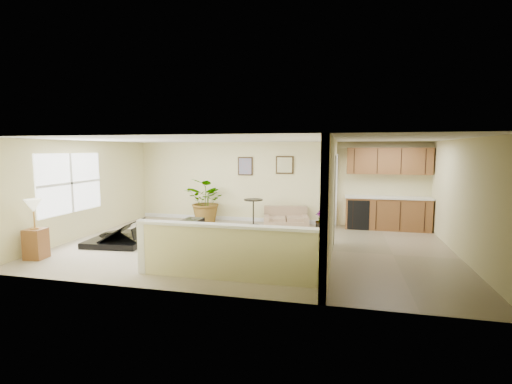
% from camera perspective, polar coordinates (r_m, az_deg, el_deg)
% --- Properties ---
extents(floor, '(9.00, 9.00, 0.00)m').
position_cam_1_polar(floor, '(8.84, -0.62, -8.35)').
color(floor, tan).
rests_on(floor, ground).
extents(back_wall, '(9.00, 0.04, 2.50)m').
position_cam_1_polar(back_wall, '(11.52, 2.96, 1.45)').
color(back_wall, beige).
rests_on(back_wall, floor).
extents(front_wall, '(9.00, 0.04, 2.50)m').
position_cam_1_polar(front_wall, '(5.76, -7.84, -3.72)').
color(front_wall, beige).
rests_on(front_wall, floor).
extents(left_wall, '(0.04, 6.00, 2.50)m').
position_cam_1_polar(left_wall, '(10.62, -24.93, 0.42)').
color(left_wall, beige).
rests_on(left_wall, floor).
extents(right_wall, '(0.04, 6.00, 2.50)m').
position_cam_1_polar(right_wall, '(8.70, 29.50, -1.05)').
color(right_wall, beige).
rests_on(right_wall, floor).
extents(ceiling, '(9.00, 6.00, 0.04)m').
position_cam_1_polar(ceiling, '(8.54, -0.64, 8.08)').
color(ceiling, silver).
rests_on(ceiling, back_wall).
extents(kitchen_vinyl, '(2.70, 6.00, 0.01)m').
position_cam_1_polar(kitchen_vinyl, '(8.66, 20.32, -9.04)').
color(kitchen_vinyl, gray).
rests_on(kitchen_vinyl, floor).
extents(interior_partition, '(0.18, 5.99, 2.50)m').
position_cam_1_polar(interior_partition, '(8.61, 11.49, -0.60)').
color(interior_partition, beige).
rests_on(interior_partition, floor).
extents(pony_half_wall, '(3.42, 0.22, 1.00)m').
position_cam_1_polar(pony_half_wall, '(6.55, -4.88, -9.01)').
color(pony_half_wall, beige).
rests_on(pony_half_wall, floor).
extents(left_window, '(0.05, 2.15, 1.45)m').
position_cam_1_polar(left_window, '(10.20, -26.65, 1.24)').
color(left_window, white).
rests_on(left_window, left_wall).
extents(wall_art_left, '(0.48, 0.04, 0.58)m').
position_cam_1_polar(wall_art_left, '(11.66, -1.66, 3.99)').
color(wall_art_left, '#342613').
rests_on(wall_art_left, back_wall).
extents(wall_mirror, '(0.55, 0.04, 0.55)m').
position_cam_1_polar(wall_mirror, '(11.40, 4.44, 4.16)').
color(wall_mirror, '#342613').
rests_on(wall_mirror, back_wall).
extents(kitchen_cabinets, '(2.36, 0.65, 2.33)m').
position_cam_1_polar(kitchen_cabinets, '(11.17, 19.02, -1.02)').
color(kitchen_cabinets, brown).
rests_on(kitchen_cabinets, floor).
extents(piano, '(1.65, 1.71, 1.27)m').
position_cam_1_polar(piano, '(9.62, -20.30, -4.29)').
color(piano, black).
rests_on(piano, floor).
extents(piano_bench, '(0.44, 0.85, 0.56)m').
position_cam_1_polar(piano_bench, '(9.25, -10.09, -5.98)').
color(piano_bench, black).
rests_on(piano_bench, floor).
extents(loveseat, '(1.45, 0.99, 0.75)m').
position_cam_1_polar(loveseat, '(11.10, 4.65, -3.79)').
color(loveseat, '#9B8063').
rests_on(loveseat, floor).
extents(accent_table, '(0.56, 0.56, 0.81)m').
position_cam_1_polar(accent_table, '(10.99, -0.41, -2.62)').
color(accent_table, black).
rests_on(accent_table, floor).
extents(palm_plant, '(1.59, 1.51, 1.39)m').
position_cam_1_polar(palm_plant, '(11.54, -7.52, -1.41)').
color(palm_plant, black).
rests_on(palm_plant, floor).
extents(small_plant, '(0.38, 0.38, 0.52)m').
position_cam_1_polar(small_plant, '(10.86, 9.88, -4.42)').
color(small_plant, black).
rests_on(small_plant, floor).
extents(lamp_stand, '(0.41, 0.41, 1.25)m').
position_cam_1_polar(lamp_stand, '(9.00, -30.84, -5.53)').
color(lamp_stand, brown).
rests_on(lamp_stand, floor).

